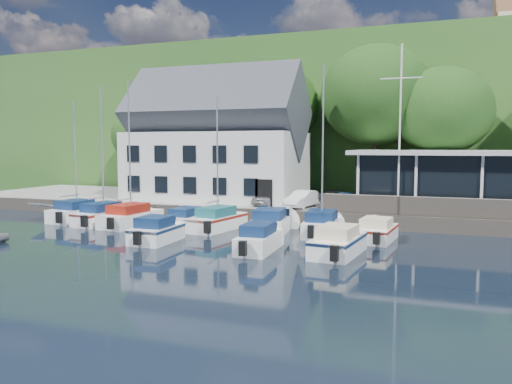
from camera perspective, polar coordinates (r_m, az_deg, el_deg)
ground at (r=24.51m, az=-5.30°, el=-7.50°), size 180.00×180.00×0.00m
quay at (r=40.73m, az=5.18°, el=-1.65°), size 60.00×13.00×1.00m
quay_face at (r=34.53m, az=2.45°, el=-2.89°), size 60.00×0.30×1.00m
hillside at (r=84.29m, az=12.93°, el=6.93°), size 160.00×75.00×16.00m
field_patch at (r=92.28m, az=18.69°, el=11.72°), size 50.00×30.00×0.30m
harbor_building at (r=41.82m, az=-4.48°, el=5.19°), size 14.40×8.20×8.70m
club_pavilion at (r=37.72m, az=21.01°, el=1.35°), size 13.20×7.20×4.10m
seawall at (r=33.30m, az=22.80°, el=-1.70°), size 18.00×0.50×1.20m
gangway at (r=40.97m, az=-21.09°, el=-2.65°), size 1.20×6.00×1.40m
car_silver at (r=37.23m, az=1.74°, el=-0.58°), size 2.50×3.81×1.21m
car_white at (r=35.97m, az=5.38°, el=-0.80°), size 2.15×3.91×1.22m
car_dgrey at (r=36.43m, az=8.63°, el=-0.86°), size 1.84×3.88×1.09m
car_blue at (r=35.80m, az=10.01°, el=-0.89°), size 2.03×3.74×1.21m
flagpole at (r=34.47m, az=16.12°, el=6.92°), size 2.65×0.20×11.04m
tree_0 at (r=52.33m, az=-12.99°, el=4.78°), size 5.94×5.94×8.11m
tree_1 at (r=49.24m, az=-7.77°, el=5.25°), size 6.46×6.46×8.82m
tree_2 at (r=46.06m, az=1.66°, el=7.27°), size 8.78×8.78×12.00m
tree_3 at (r=44.11m, az=13.50°, el=7.82°), size 9.47×9.47×12.94m
tree_4 at (r=43.05m, az=20.47°, el=6.23°), size 7.85×7.85×10.73m
boat_r1_0 at (r=37.79m, az=-19.97°, el=4.02°), size 3.07×5.98×9.56m
boat_r1_1 at (r=35.92m, az=-17.16°, el=3.86°), size 2.85×6.80×9.32m
boat_r1_2 at (r=34.56m, az=-14.24°, el=3.85°), size 2.82×7.11×9.28m
boat_r1_3 at (r=33.39m, az=-7.92°, el=-2.90°), size 2.04×5.53×1.37m
boat_r1_4 at (r=32.02m, az=-4.44°, el=3.94°), size 3.11×6.88×9.33m
boat_r1_5 at (r=31.28m, az=1.72°, el=-3.27°), size 3.04×6.39×1.52m
boat_r1_6 at (r=30.12m, az=7.62°, el=3.90°), size 2.50×5.85×9.42m
boat_r1_7 at (r=29.39m, az=13.63°, el=-4.14°), size 2.52×5.26×1.35m
boat_r2_2 at (r=28.72m, az=-11.28°, el=-4.18°), size 2.16×5.01×1.49m
boat_r2_3 at (r=25.89m, az=0.43°, el=-5.12°), size 1.89×5.90×1.48m
boat_r2_4 at (r=25.27m, az=9.37°, el=-5.42°), size 2.76×6.24×1.50m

